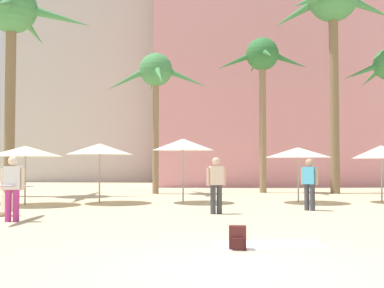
% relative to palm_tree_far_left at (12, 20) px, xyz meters
% --- Properties ---
extents(ground, '(120.00, 120.00, 0.00)m').
position_rel_palm_tree_far_left_xyz_m(ground, '(7.80, -15.34, -8.16)').
color(ground, '#C6B28C').
extents(hotel_pink, '(19.99, 10.04, 18.43)m').
position_rel_palm_tree_far_left_xyz_m(hotel_pink, '(16.44, 12.13, 1.06)').
color(hotel_pink, pink).
rests_on(hotel_pink, ground).
extents(palm_tree_far_left, '(7.21, 7.39, 9.89)m').
position_rel_palm_tree_far_left_xyz_m(palm_tree_far_left, '(0.00, 0.00, 0.00)').
color(palm_tree_far_left, brown).
rests_on(palm_tree_far_left, ground).
extents(palm_tree_center, '(5.14, 5.22, 7.04)m').
position_rel_palm_tree_far_left_xyz_m(palm_tree_center, '(6.65, 1.42, -2.33)').
color(palm_tree_center, '#896B4C').
rests_on(palm_tree_center, ground).
extents(palm_tree_right, '(4.72, 4.80, 8.02)m').
position_rel_palm_tree_far_left_xyz_m(palm_tree_right, '(12.14, 1.80, -1.50)').
color(palm_tree_right, '#896B4C').
rests_on(palm_tree_right, ground).
extents(palm_tree_far_right, '(6.21, 6.38, 11.22)m').
position_rel_palm_tree_far_left_xyz_m(palm_tree_far_right, '(15.60, 0.88, 1.22)').
color(palm_tree_far_right, brown).
rests_on(palm_tree_far_right, ground).
extents(cafe_umbrella_0, '(2.37, 2.37, 2.45)m').
position_rel_palm_tree_far_left_xyz_m(cafe_umbrella_0, '(7.72, -4.09, -5.93)').
color(cafe_umbrella_0, gray).
rests_on(cafe_umbrella_0, ground).
extents(cafe_umbrella_1, '(2.51, 2.51, 2.12)m').
position_rel_palm_tree_far_left_xyz_m(cafe_umbrella_1, '(12.10, -4.45, -6.24)').
color(cafe_umbrella_1, gray).
rests_on(cafe_umbrella_1, ground).
extents(cafe_umbrella_2, '(2.54, 2.54, 2.26)m').
position_rel_palm_tree_far_left_xyz_m(cafe_umbrella_2, '(4.55, -4.06, -6.11)').
color(cafe_umbrella_2, gray).
rests_on(cafe_umbrella_2, ground).
extents(cafe_umbrella_5, '(2.20, 2.20, 2.20)m').
position_rel_palm_tree_far_left_xyz_m(cafe_umbrella_5, '(15.35, -4.55, -6.21)').
color(cafe_umbrella_5, gray).
rests_on(cafe_umbrella_5, ground).
extents(cafe_umbrella_6, '(2.67, 2.67, 2.14)m').
position_rel_palm_tree_far_left_xyz_m(cafe_umbrella_6, '(1.98, -4.73, -6.21)').
color(cafe_umbrella_6, gray).
rests_on(cafe_umbrella_6, ground).
extents(beach_towel, '(2.01, 1.06, 0.01)m').
position_rel_palm_tree_far_left_xyz_m(beach_towel, '(8.77, -13.55, -8.15)').
color(beach_towel, white).
rests_on(beach_towel, ground).
extents(backpack, '(0.33, 0.28, 0.42)m').
position_rel_palm_tree_far_left_xyz_m(backpack, '(8.14, -13.97, -7.96)').
color(backpack, '#521F20').
rests_on(backpack, ground).
extents(person_mid_left, '(0.60, 2.68, 1.70)m').
position_rel_palm_tree_far_left_xyz_m(person_mid_left, '(2.99, -9.50, -7.24)').
color(person_mid_left, '#B7337F').
rests_on(person_mid_left, ground).
extents(person_far_right, '(0.49, 0.50, 1.66)m').
position_rel_palm_tree_far_left_xyz_m(person_far_right, '(11.59, -7.35, -7.25)').
color(person_far_right, '#3D3D42').
rests_on(person_far_right, ground).
extents(person_mid_right, '(1.00, 0.87, 0.91)m').
position_rel_palm_tree_far_left_xyz_m(person_mid_right, '(2.26, -8.27, -7.85)').
color(person_mid_right, '#D1A889').
rests_on(person_mid_right, ground).
extents(person_near_right, '(0.61, 0.30, 1.69)m').
position_rel_palm_tree_far_left_xyz_m(person_near_right, '(8.49, -8.14, -7.23)').
color(person_near_right, '#3D3D42').
rests_on(person_near_right, ground).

